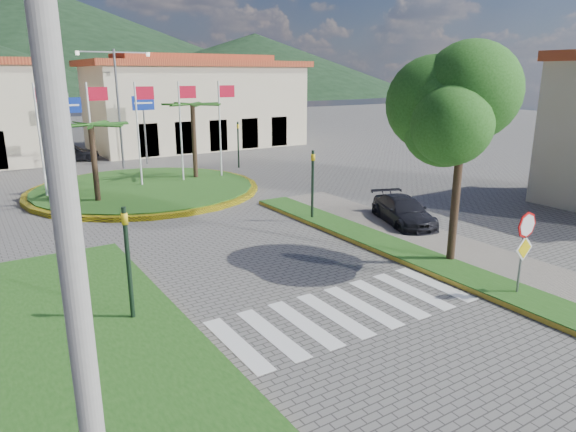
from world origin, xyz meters
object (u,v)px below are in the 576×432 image
utility_pole (70,243)px  deciduous_tree (463,114)px  roundabout_island (145,188)px  car_dark_b (158,146)px  car_dark_a (70,152)px  car_side_right (403,211)px  stop_sign (524,240)px

utility_pole → deciduous_tree: bearing=21.0°
roundabout_island → car_dark_b: 14.54m
car_dark_a → deciduous_tree: bearing=-156.6°
car_dark_a → car_side_right: car_dark_a is taller
deciduous_tree → car_side_right: (2.00, 4.33, -4.56)m
car_side_right → utility_pole: bearing=-128.0°
car_dark_a → car_dark_b: bearing=-76.9°
car_dark_b → car_dark_a: bearing=73.7°
deciduous_tree → car_dark_a: size_ratio=1.68×
utility_pole → car_dark_b: utility_pole is taller
roundabout_island → car_dark_a: (-1.53, 13.16, 0.52)m
car_side_right → car_dark_a: bearing=129.4°
deciduous_tree → utility_pole: bearing=-159.0°
stop_sign → car_dark_a: (-6.43, 33.19, -1.10)m
car_dark_a → car_side_right: bearing=-150.4°
car_dark_a → car_dark_b: 6.94m
stop_sign → deciduous_tree: (0.60, 3.04, 3.38)m
car_dark_a → car_dark_b: car_dark_a is taller
deciduous_tree → car_dark_a: bearing=103.1°
car_dark_a → stop_sign: bearing=-158.7°
utility_pole → car_dark_a: size_ratio=2.22×
deciduous_tree → utility_pole: utility_pole is taller
stop_sign → car_side_right: size_ratio=0.63×
car_dark_a → car_dark_b: (6.94, 0.34, -0.09)m
roundabout_island → car_dark_b: roundabout_island is taller
stop_sign → car_dark_a: stop_sign is taller
deciduous_tree → car_dark_b: bearing=90.2°
deciduous_tree → car_dark_a: (-7.03, 30.15, -4.49)m
roundabout_island → utility_pole: size_ratio=1.41×
car_dark_a → car_side_right: 27.35m
stop_sign → utility_pole: size_ratio=0.29×
roundabout_island → car_dark_a: 13.25m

